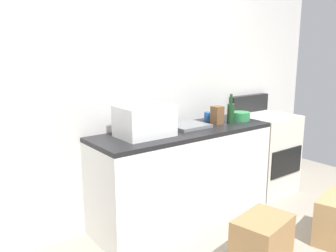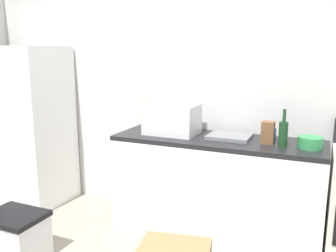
{
  "view_description": "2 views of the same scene",
  "coord_description": "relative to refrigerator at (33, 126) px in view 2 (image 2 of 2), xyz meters",
  "views": [
    {
      "loc": [
        -1.81,
        -1.34,
        1.66
      ],
      "look_at": [
        -0.11,
        0.9,
        1.04
      ],
      "focal_mm": 38.65,
      "sensor_mm": 36.0,
      "label": 1
    },
    {
      "loc": [
        1.12,
        -1.72,
        1.62
      ],
      "look_at": [
        -0.09,
        1.03,
        1.01
      ],
      "focal_mm": 38.04,
      "sensor_mm": 36.0,
      "label": 2
    }
  ],
  "objects": [
    {
      "name": "storage_bin",
      "position": [
        0.71,
        -0.97,
        -0.66
      ],
      "size": [
        0.46,
        0.36,
        0.38
      ],
      "color": "silver",
      "rests_on": "ground_plane"
    },
    {
      "name": "coffee_mug",
      "position": [
        2.49,
        0.18,
        0.1
      ],
      "size": [
        0.08,
        0.08,
        0.1
      ],
      "primitive_type": "cylinder",
      "color": "#2659A5",
      "rests_on": "kitchen_counter"
    },
    {
      "name": "microwave",
      "position": [
        1.62,
        0.06,
        0.19
      ],
      "size": [
        0.46,
        0.34,
        0.27
      ],
      "primitive_type": "cube",
      "color": "white",
      "rests_on": "kitchen_counter"
    },
    {
      "name": "kitchen_counter",
      "position": [
        2.05,
        0.05,
        -0.4
      ],
      "size": [
        1.8,
        0.6,
        0.9
      ],
      "color": "white",
      "rests_on": "ground_plane"
    },
    {
      "name": "wall_back",
      "position": [
        1.75,
        0.4,
        0.45
      ],
      "size": [
        5.0,
        0.1,
        2.6
      ],
      "primitive_type": "cube",
      "color": "silver",
      "rests_on": "ground_plane"
    },
    {
      "name": "wine_bottle",
      "position": [
        2.6,
        -0.02,
        0.16
      ],
      "size": [
        0.07,
        0.07,
        0.3
      ],
      "color": "#193F1E",
      "rests_on": "kitchen_counter"
    },
    {
      "name": "sink_basin",
      "position": [
        2.15,
        0.1,
        0.07
      ],
      "size": [
        0.36,
        0.32,
        0.03
      ],
      "primitive_type": "cube",
      "color": "slate",
      "rests_on": "kitchen_counter"
    },
    {
      "name": "knife_block",
      "position": [
        2.48,
        0.04,
        0.14
      ],
      "size": [
        0.1,
        0.1,
        0.18
      ],
      "primitive_type": "cube",
      "color": "brown",
      "rests_on": "kitchen_counter"
    },
    {
      "name": "refrigerator",
      "position": [
        0.0,
        0.0,
        0.0
      ],
      "size": [
        0.68,
        0.66,
        1.7
      ],
      "primitive_type": "cube",
      "color": "white",
      "rests_on": "ground_plane"
    },
    {
      "name": "mixing_bowl",
      "position": [
        2.8,
        0.02,
        0.1
      ],
      "size": [
        0.19,
        0.19,
        0.09
      ],
      "primitive_type": "cylinder",
      "color": "#338C4C",
      "rests_on": "kitchen_counter"
    }
  ]
}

